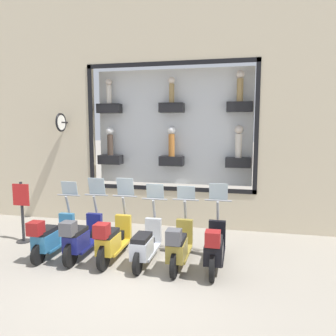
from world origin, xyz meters
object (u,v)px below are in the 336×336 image
Objects in this scene: scooter_yellow_3 at (112,239)px; scooter_teal_5 at (51,236)px; scooter_silver_2 at (146,244)px; scooter_olive_1 at (179,245)px; scooter_navy_4 at (81,237)px; shop_sign_post at (22,210)px; scooter_black_0 at (215,247)px.

scooter_yellow_3 is 1.01× the size of scooter_teal_5.
scooter_silver_2 is 0.74m from scooter_yellow_3.
scooter_teal_5 is at bearing 90.18° from scooter_olive_1.
scooter_navy_4 reaches higher than scooter_silver_2.
scooter_navy_4 is at bearing 89.84° from scooter_olive_1.
scooter_olive_1 is 4.23m from shop_sign_post.
scooter_olive_1 is at bearing -98.74° from shop_sign_post.
scooter_yellow_3 reaches higher than scooter_teal_5.
scooter_yellow_3 reaches higher than scooter_silver_2.
scooter_teal_5 is at bearing 90.27° from scooter_black_0.
scooter_navy_4 is at bearing 92.02° from scooter_silver_2.
scooter_teal_5 is at bearing 91.19° from scooter_navy_4.
scooter_yellow_3 is (-0.05, 0.74, 0.07)m from scooter_silver_2.
scooter_olive_1 reaches higher than shop_sign_post.
scooter_navy_4 reaches higher than scooter_black_0.
scooter_yellow_3 is 0.74m from scooter_navy_4.
scooter_black_0 is 1.00× the size of scooter_olive_1.
shop_sign_post is at bearing 82.66° from scooter_black_0.
scooter_silver_2 reaches higher than scooter_olive_1.
shop_sign_post is (0.64, 4.16, 0.36)m from scooter_olive_1.
scooter_black_0 is 2.22m from scooter_yellow_3.
scooter_yellow_3 is (0.00, 2.22, -0.00)m from scooter_black_0.
scooter_black_0 is 4.96m from shop_sign_post.
scooter_yellow_3 is at bearing -103.24° from shop_sign_post.
scooter_silver_2 is 0.99× the size of scooter_navy_4.
scooter_black_0 is at bearing -97.34° from shop_sign_post.
scooter_teal_5 is (-0.02, 3.70, -0.03)m from scooter_black_0.
scooter_teal_5 is at bearing -118.31° from shop_sign_post.
scooter_yellow_3 is at bearing 93.84° from scooter_silver_2.
scooter_silver_2 is (0.05, 1.48, -0.07)m from scooter_black_0.
shop_sign_post is at bearing 71.94° from scooter_navy_4.
scooter_navy_4 is at bearing -88.81° from scooter_teal_5.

